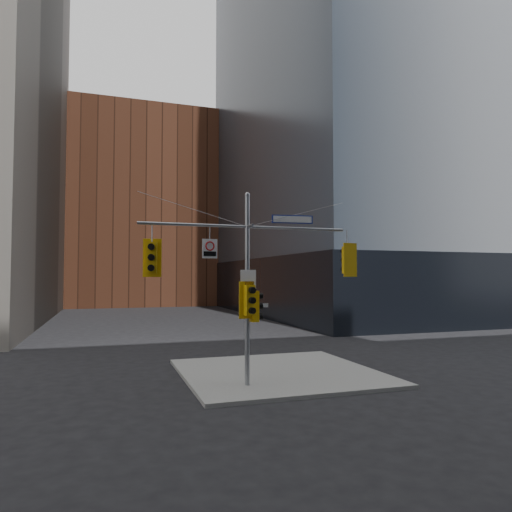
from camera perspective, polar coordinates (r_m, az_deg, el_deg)
ground at (r=15.62m, az=1.17°, el=-17.95°), size 160.00×160.00×0.00m
sidewalk_corner at (r=19.93m, az=2.81°, el=-14.34°), size 8.00×8.00×0.15m
podium_ne at (r=56.80m, az=17.28°, el=-3.60°), size 36.40×36.40×6.00m
brick_midrise at (r=73.05m, az=-14.25°, el=5.28°), size 26.00×20.00×28.00m
signal_assembly at (r=16.96m, az=-1.09°, el=-1.64°), size 8.00×0.80×7.30m
traffic_light_west_arm at (r=16.30m, az=-12.90°, el=-0.19°), size 0.64×0.57×1.35m
traffic_light_east_arm at (r=18.65m, az=11.34°, el=-0.50°), size 0.64×0.56×1.34m
traffic_light_pole_side at (r=17.10m, az=-0.05°, el=-6.30°), size 0.44×0.38×1.15m
traffic_light_pole_front at (r=16.72m, az=-0.83°, el=-5.54°), size 0.65×0.58×1.37m
street_sign_blade at (r=17.72m, az=4.56°, el=4.59°), size 1.63×0.24×0.32m
regulatory_sign_arm at (r=16.60m, az=-5.79°, el=1.00°), size 0.56×0.09×0.70m
regulatory_sign_pole at (r=16.85m, az=-0.98°, el=-3.11°), size 0.59×0.07×0.77m
street_blade_ew at (r=17.14m, az=0.34°, el=-6.20°), size 0.74×0.03×0.15m
street_blade_ns at (r=17.43m, az=-1.54°, el=-6.43°), size 0.08×0.73×0.15m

